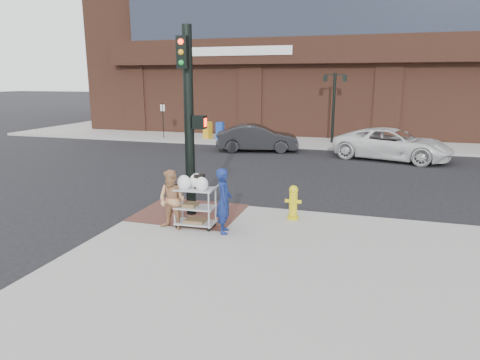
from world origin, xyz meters
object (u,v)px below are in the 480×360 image
(utility_cart, at_px, (195,204))
(minivan_white, at_px, (392,144))
(traffic_signal_pole, at_px, (189,117))
(lamp_post, at_px, (334,100))
(sedan_dark, at_px, (257,138))
(fire_hydrant, at_px, (293,202))
(woman_blue, at_px, (224,201))
(pedestrian_tan, at_px, (172,200))

(utility_cart, bearing_deg, minivan_white, 67.03)
(traffic_signal_pole, bearing_deg, lamp_post, 80.76)
(utility_cart, bearing_deg, sedan_dark, 97.56)
(utility_cart, xyz_separation_m, fire_hydrant, (2.25, 1.35, -0.15))
(woman_blue, relative_size, sedan_dark, 0.37)
(traffic_signal_pole, xyz_separation_m, pedestrian_tan, (0.01, -1.23, -1.93))
(utility_cart, bearing_deg, woman_blue, -10.44)
(lamp_post, distance_m, traffic_signal_pole, 15.43)
(pedestrian_tan, bearing_deg, minivan_white, 74.63)
(woman_blue, distance_m, sedan_dark, 13.08)
(woman_blue, bearing_deg, minivan_white, -36.48)
(pedestrian_tan, xyz_separation_m, sedan_dark, (-1.19, 12.97, -0.18))
(lamp_post, distance_m, utility_cart, 16.40)
(minivan_white, relative_size, utility_cart, 3.97)
(utility_cart, bearing_deg, lamp_post, 83.04)
(pedestrian_tan, bearing_deg, fire_hydrant, 39.81)
(utility_cart, distance_m, fire_hydrant, 2.62)
(woman_blue, xyz_separation_m, pedestrian_tan, (-1.31, -0.13, -0.05))
(traffic_signal_pole, bearing_deg, utility_cart, -61.89)
(pedestrian_tan, height_order, utility_cart, pedestrian_tan)
(pedestrian_tan, relative_size, utility_cart, 1.10)
(traffic_signal_pole, height_order, fire_hydrant, traffic_signal_pole)
(traffic_signal_pole, xyz_separation_m, woman_blue, (1.32, -1.09, -1.88))
(lamp_post, distance_m, sedan_dark, 5.40)
(sedan_dark, bearing_deg, utility_cart, 173.49)
(pedestrian_tan, bearing_deg, lamp_post, 90.50)
(utility_cart, bearing_deg, pedestrian_tan, -149.91)
(lamp_post, distance_m, pedestrian_tan, 16.73)
(woman_blue, height_order, fire_hydrant, woman_blue)
(lamp_post, bearing_deg, utility_cart, -96.96)
(lamp_post, relative_size, pedestrian_tan, 2.67)
(traffic_signal_pole, height_order, pedestrian_tan, traffic_signal_pole)
(traffic_signal_pole, relative_size, utility_cart, 3.66)
(woman_blue, distance_m, utility_cart, 0.85)
(sedan_dark, bearing_deg, traffic_signal_pole, 171.66)
(pedestrian_tan, bearing_deg, utility_cart, 39.11)
(sedan_dark, height_order, minivan_white, minivan_white)
(minivan_white, distance_m, fire_hydrant, 11.23)
(sedan_dark, height_order, fire_hydrant, sedan_dark)
(lamp_post, bearing_deg, sedan_dark, -136.34)
(minivan_white, bearing_deg, pedestrian_tan, 171.23)
(pedestrian_tan, bearing_deg, sedan_dark, 104.27)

